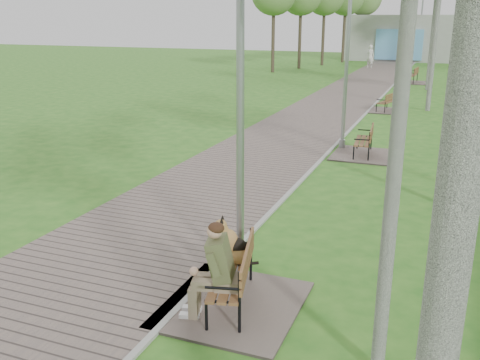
# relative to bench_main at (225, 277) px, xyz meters

# --- Properties ---
(walkway) EXTENTS (3.50, 67.00, 0.04)m
(walkway) POSITION_rel_bench_main_xyz_m (-2.32, 16.77, -0.43)
(walkway) COLOR #6B5D57
(walkway) RESTS_ON ground
(kerb) EXTENTS (0.10, 67.00, 0.05)m
(kerb) POSITION_rel_bench_main_xyz_m (-0.57, 16.77, -0.42)
(kerb) COLOR #999993
(kerb) RESTS_ON ground
(building_north) EXTENTS (10.00, 5.20, 4.00)m
(building_north) POSITION_rel_bench_main_xyz_m (-2.07, 46.24, 1.55)
(building_north) COLOR #9E9E99
(building_north) RESTS_ON ground
(bench_main) EXTENTS (1.83, 2.03, 1.59)m
(bench_main) POSITION_rel_bench_main_xyz_m (0.00, 0.00, 0.00)
(bench_main) COLOR #6B5D57
(bench_main) RESTS_ON ground
(bench_second) EXTENTS (1.75, 1.94, 1.07)m
(bench_second) POSITION_rel_bench_main_xyz_m (0.41, 9.28, -0.25)
(bench_second) COLOR #6B5D57
(bench_second) RESTS_ON ground
(bench_third) EXTENTS (1.57, 1.75, 0.97)m
(bench_third) POSITION_rel_bench_main_xyz_m (0.11, 17.32, -0.27)
(bench_third) COLOR #6B5D57
(bench_third) RESTS_ON ground
(bench_far) EXTENTS (1.86, 2.07, 1.14)m
(bench_far) POSITION_rel_bench_main_xyz_m (0.31, 28.27, -0.23)
(bench_far) COLOR #6B5D57
(bench_far) RESTS_ON ground
(lamp_post_near) EXTENTS (0.19, 0.19, 5.01)m
(lamp_post_near) POSITION_rel_bench_main_xyz_m (-0.17, 0.99, 1.90)
(lamp_post_near) COLOR #93959A
(lamp_post_near) RESTS_ON ground
(lamp_post_second) EXTENTS (0.19, 0.19, 4.80)m
(lamp_post_second) POSITION_rel_bench_main_xyz_m (-0.32, 9.93, 1.79)
(lamp_post_second) COLOR #93959A
(lamp_post_second) RESTS_ON ground
(lamp_post_third) EXTENTS (0.20, 0.20, 5.29)m
(lamp_post_third) POSITION_rel_bench_main_xyz_m (-0.29, 25.60, 2.02)
(lamp_post_third) COLOR #93959A
(lamp_post_third) RESTS_ON ground
(lamp_post_far) EXTENTS (0.23, 0.23, 5.88)m
(lamp_post_far) POSITION_rel_bench_main_xyz_m (-0.45, 44.46, 2.30)
(lamp_post_far) COLOR #93959A
(lamp_post_far) RESTS_ON ground
(pedestrian_near) EXTENTS (0.75, 0.61, 1.77)m
(pedestrian_near) POSITION_rel_bench_main_xyz_m (-3.54, 37.22, 0.44)
(pedestrian_near) COLOR white
(pedestrian_near) RESTS_ON ground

